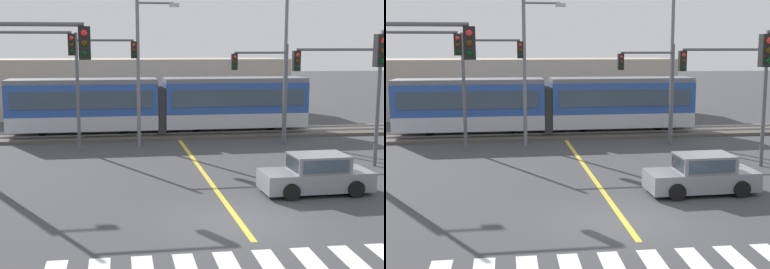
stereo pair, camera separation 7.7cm
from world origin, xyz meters
The scene contains 16 objects.
ground_plane centered at (0.00, 0.00, 0.00)m, with size 200.00×200.00×0.00m, color #3D3D3F.
track_bed centered at (0.00, 17.28, 0.09)m, with size 120.00×4.00×0.18m, color #4C4742.
rail_near centered at (0.00, 16.56, 0.23)m, with size 120.00×0.08×0.10m, color #939399.
rail_far centered at (0.00, 18.00, 0.23)m, with size 120.00×0.08×0.10m, color #939399.
light_rail_tram centered at (-0.96, 17.27, 2.05)m, with size 18.50×2.64×3.43m.
crosswalk_stripe_6 centered at (1.10, -3.75, 0.00)m, with size 0.56×2.80×0.01m, color silver.
crosswalk_stripe_7 centered at (2.20, -3.76, 0.00)m, with size 0.56×2.80×0.01m, color silver.
lane_centre_line centered at (0.00, 6.77, 0.00)m, with size 0.20×17.01×0.01m, color gold.
sedan_crossing centered at (3.70, 3.01, 0.70)m, with size 4.23×1.98×1.52m.
traffic_light_mid_right centered at (6.74, 7.05, 3.91)m, with size 4.25×0.38×5.84m.
traffic_light_mid_left centered at (-8.17, 7.05, 4.35)m, with size 4.25×0.38×6.53m.
traffic_light_far_left centered at (-4.70, 12.86, 4.12)m, with size 3.25×0.38×6.28m.
traffic_light_far_right centered at (4.69, 13.11, 3.73)m, with size 3.25×0.38×5.69m.
street_lamp_centre centered at (-2.24, 14.02, 4.66)m, with size 2.41×0.28×8.12m.
street_lamp_east centered at (6.23, 14.19, 4.86)m, with size 1.81×0.28×8.65m.
building_backdrop_far centered at (-3.03, 27.97, 2.28)m, with size 26.39×6.00×4.57m, color tan.
Camera 1 is at (-3.97, -15.98, 5.58)m, focal length 50.00 mm.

